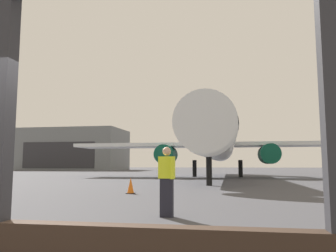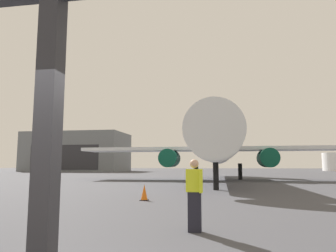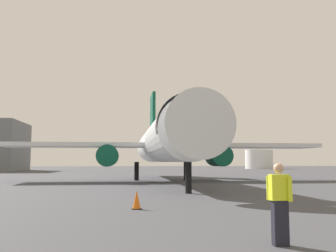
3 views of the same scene
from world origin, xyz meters
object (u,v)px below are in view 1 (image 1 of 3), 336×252
traffic_cone (131,186)px  distant_hangar (73,150)px  ground_crew_worker (167,180)px  airplane (216,141)px

traffic_cone → distant_hangar: distant_hangar is taller
ground_crew_worker → distant_hangar: bearing=117.6°
airplane → ground_crew_worker: airplane is taller
airplane → ground_crew_worker: bearing=-90.7°
ground_crew_worker → distant_hangar: 77.24m
ground_crew_worker → traffic_cone: (-2.82, 6.39, -0.56)m
ground_crew_worker → distant_hangar: distant_hangar is taller
ground_crew_worker → traffic_cone: size_ratio=2.45×
ground_crew_worker → traffic_cone: ground_crew_worker is taller
traffic_cone → distant_hangar: (-32.91, 61.98, 4.51)m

